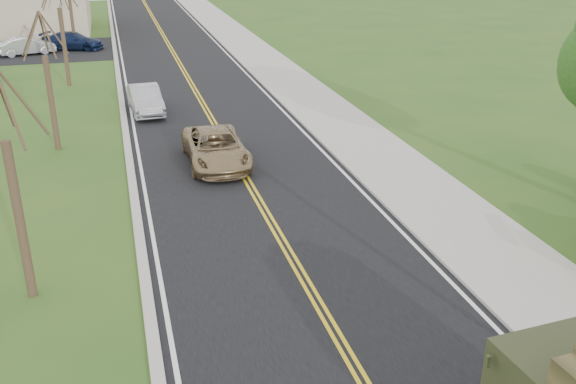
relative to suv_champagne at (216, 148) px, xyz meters
name	(u,v)px	position (x,y,z in m)	size (l,w,h in m)	color
road	(177,60)	(0.80, 21.57, -0.68)	(8.00, 120.00, 0.01)	black
curb_right	(235,56)	(4.95, 21.57, -0.62)	(0.30, 120.00, 0.12)	#9E998E
sidewalk_right	(259,55)	(6.70, 21.57, -0.63)	(3.20, 120.00, 0.10)	#9E998E
curb_left	(116,62)	(-3.35, 21.57, -0.63)	(0.30, 120.00, 0.10)	#9E998E
bare_tree_a	(16,202)	(-6.20, -8.43, 1.94)	(1.93, 2.26, 6.08)	#38281C
bare_tree_b	(50,92)	(-6.20, 3.57, 1.79)	(1.83, 2.14, 5.73)	#38281C
bare_tree_c	(63,38)	(-6.20, 15.57, 2.09)	(2.04, 2.39, 6.42)	#38281C
bare_tree_d	(71,15)	(-6.20, 27.57, 1.87)	(1.88, 2.20, 5.91)	#38281C
suv_champagne	(216,148)	(0.00, 0.00, 0.00)	(2.26, 4.90, 1.36)	#8C744F
sedan_silver	(145,100)	(-2.20, 8.35, 0.00)	(1.44, 4.13, 1.36)	#9D9DA1
lot_car_silver	(26,46)	(-9.53, 26.27, -0.03)	(1.37, 3.94, 1.30)	#BBBCC0
lot_car_navy	(73,41)	(-6.34, 27.52, -0.03)	(1.84, 4.52, 1.31)	#0E1936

